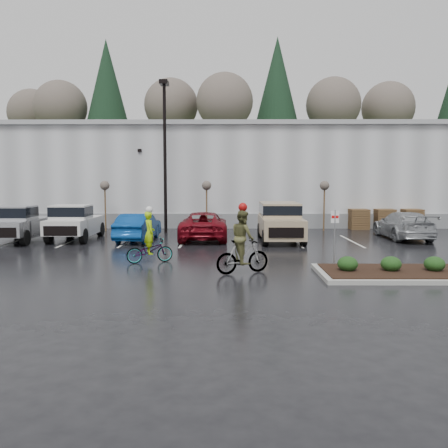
{
  "coord_description": "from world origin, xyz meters",
  "views": [
    {
      "loc": [
        -0.16,
        -17.21,
        3.37
      ],
      "look_at": [
        -0.32,
        4.13,
        1.3
      ],
      "focal_mm": 38.0,
      "sensor_mm": 36.0,
      "label": 1
    }
  ],
  "objects_px": {
    "sapling_mid": "(207,188)",
    "cyclist_hivis": "(150,245)",
    "pickup_silver": "(22,223)",
    "cyclist_olive": "(243,248)",
    "car_red": "(204,226)",
    "pallet_stack_a": "(359,219)",
    "car_far_silver": "(403,225)",
    "pallet_stack_c": "(412,219)",
    "fire_lane_sign": "(335,232)",
    "car_blue": "(138,227)",
    "sapling_west": "(105,188)",
    "pallet_stack_b": "(384,219)",
    "pickup_white": "(77,222)",
    "suv_tan": "(280,222)",
    "lamppost": "(165,140)",
    "sapling_east": "(324,188)"
  },
  "relations": [
    {
      "from": "sapling_mid",
      "to": "pallet_stack_b",
      "type": "distance_m",
      "value": 11.92
    },
    {
      "from": "cyclist_olive",
      "to": "sapling_east",
      "type": "bearing_deg",
      "value": -45.87
    },
    {
      "from": "pallet_stack_c",
      "to": "car_red",
      "type": "bearing_deg",
      "value": -158.83
    },
    {
      "from": "pallet_stack_b",
      "to": "pallet_stack_c",
      "type": "relative_size",
      "value": 1.0
    },
    {
      "from": "fire_lane_sign",
      "to": "car_blue",
      "type": "height_order",
      "value": "fire_lane_sign"
    },
    {
      "from": "cyclist_olive",
      "to": "car_red",
      "type": "bearing_deg",
      "value": -12.24
    },
    {
      "from": "pallet_stack_c",
      "to": "cyclist_hivis",
      "type": "distance_m",
      "value": 19.74
    },
    {
      "from": "sapling_east",
      "to": "pickup_silver",
      "type": "distance_m",
      "value": 18.0
    },
    {
      "from": "sapling_east",
      "to": "pickup_white",
      "type": "distance_m",
      "value": 15.21
    },
    {
      "from": "sapling_mid",
      "to": "pickup_silver",
      "type": "relative_size",
      "value": 0.62
    },
    {
      "from": "pallet_stack_a",
      "to": "car_blue",
      "type": "bearing_deg",
      "value": -157.04
    },
    {
      "from": "lamppost",
      "to": "car_blue",
      "type": "height_order",
      "value": "lamppost"
    },
    {
      "from": "cyclist_olive",
      "to": "pallet_stack_a",
      "type": "bearing_deg",
      "value": -52.48
    },
    {
      "from": "lamppost",
      "to": "cyclist_hivis",
      "type": "distance_m",
      "value": 11.65
    },
    {
      "from": "lamppost",
      "to": "sapling_mid",
      "type": "relative_size",
      "value": 2.88
    },
    {
      "from": "pallet_stack_b",
      "to": "fire_lane_sign",
      "type": "relative_size",
      "value": 0.61
    },
    {
      "from": "pallet_stack_c",
      "to": "car_blue",
      "type": "relative_size",
      "value": 0.3
    },
    {
      "from": "pickup_white",
      "to": "car_red",
      "type": "height_order",
      "value": "pickup_white"
    },
    {
      "from": "pallet_stack_c",
      "to": "car_blue",
      "type": "distance_m",
      "value": 17.95
    },
    {
      "from": "sapling_west",
      "to": "pickup_white",
      "type": "distance_m",
      "value": 4.65
    },
    {
      "from": "suv_tan",
      "to": "car_far_silver",
      "type": "xyz_separation_m",
      "value": [
        6.95,
        1.06,
        -0.27
      ]
    },
    {
      "from": "pickup_white",
      "to": "cyclist_olive",
      "type": "xyz_separation_m",
      "value": [
        8.86,
        -9.35,
        -0.07
      ]
    },
    {
      "from": "sapling_east",
      "to": "car_blue",
      "type": "height_order",
      "value": "sapling_east"
    },
    {
      "from": "pickup_silver",
      "to": "car_red",
      "type": "height_order",
      "value": "pickup_silver"
    },
    {
      "from": "suv_tan",
      "to": "sapling_west",
      "type": "bearing_deg",
      "value": 154.9
    },
    {
      "from": "car_blue",
      "to": "sapling_west",
      "type": "bearing_deg",
      "value": -53.03
    },
    {
      "from": "pallet_stack_a",
      "to": "fire_lane_sign",
      "type": "relative_size",
      "value": 0.61
    },
    {
      "from": "pickup_white",
      "to": "sapling_west",
      "type": "bearing_deg",
      "value": 83.51
    },
    {
      "from": "sapling_east",
      "to": "car_far_silver",
      "type": "relative_size",
      "value": 0.61
    },
    {
      "from": "pallet_stack_a",
      "to": "car_far_silver",
      "type": "height_order",
      "value": "car_far_silver"
    },
    {
      "from": "pallet_stack_c",
      "to": "car_far_silver",
      "type": "xyz_separation_m",
      "value": [
        -2.39,
        -4.94,
        0.08
      ]
    },
    {
      "from": "pallet_stack_a",
      "to": "cyclist_hivis",
      "type": "height_order",
      "value": "cyclist_hivis"
    },
    {
      "from": "pallet_stack_c",
      "to": "cyclist_hivis",
      "type": "bearing_deg",
      "value": -140.71
    },
    {
      "from": "sapling_west",
      "to": "sapling_mid",
      "type": "height_order",
      "value": "same"
    },
    {
      "from": "car_far_silver",
      "to": "lamppost",
      "type": "bearing_deg",
      "value": -12.17
    },
    {
      "from": "lamppost",
      "to": "sapling_mid",
      "type": "bearing_deg",
      "value": 21.8
    },
    {
      "from": "pallet_stack_a",
      "to": "cyclist_olive",
      "type": "bearing_deg",
      "value": -119.05
    },
    {
      "from": "sapling_mid",
      "to": "cyclist_olive",
      "type": "relative_size",
      "value": 1.27
    },
    {
      "from": "pickup_white",
      "to": "suv_tan",
      "type": "distance_m",
      "value": 11.17
    },
    {
      "from": "sapling_mid",
      "to": "fire_lane_sign",
      "type": "height_order",
      "value": "sapling_mid"
    },
    {
      "from": "sapling_west",
      "to": "suv_tan",
      "type": "height_order",
      "value": "sapling_west"
    },
    {
      "from": "sapling_west",
      "to": "pickup_white",
      "type": "xyz_separation_m",
      "value": [
        -0.49,
        -4.28,
        -1.75
      ]
    },
    {
      "from": "cyclist_hivis",
      "to": "suv_tan",
      "type": "bearing_deg",
      "value": -64.21
    },
    {
      "from": "pallet_stack_a",
      "to": "cyclist_hivis",
      "type": "relative_size",
      "value": 0.6
    },
    {
      "from": "sapling_mid",
      "to": "cyclist_hivis",
      "type": "height_order",
      "value": "sapling_mid"
    },
    {
      "from": "car_far_silver",
      "to": "sapling_mid",
      "type": "bearing_deg",
      "value": -19.5
    },
    {
      "from": "sapling_west",
      "to": "suv_tan",
      "type": "relative_size",
      "value": 0.63
    },
    {
      "from": "sapling_east",
      "to": "car_red",
      "type": "relative_size",
      "value": 0.58
    },
    {
      "from": "sapling_east",
      "to": "car_red",
      "type": "distance_m",
      "value": 8.82
    },
    {
      "from": "pickup_white",
      "to": "car_far_silver",
      "type": "xyz_separation_m",
      "value": [
        18.1,
        0.35,
        -0.22
      ]
    }
  ]
}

